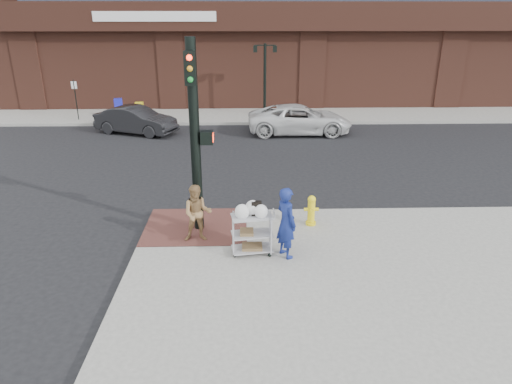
{
  "coord_description": "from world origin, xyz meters",
  "views": [
    {
      "loc": [
        0.74,
        -10.6,
        5.62
      ],
      "look_at": [
        1.06,
        0.64,
        1.25
      ],
      "focal_mm": 32.0,
      "sensor_mm": 36.0,
      "label": 1
    }
  ],
  "objects_px": {
    "pedestrian_tan": "(197,213)",
    "sedan_dark": "(136,120)",
    "traffic_signal_pole": "(196,133)",
    "minivan_white": "(300,119)",
    "utility_cart": "(252,230)",
    "fire_hydrant": "(311,210)",
    "lamp_post": "(265,72)",
    "woman_blue": "(286,223)"
  },
  "relations": [
    {
      "from": "minivan_white",
      "to": "utility_cart",
      "type": "bearing_deg",
      "value": 169.09
    },
    {
      "from": "woman_blue",
      "to": "pedestrian_tan",
      "type": "height_order",
      "value": "woman_blue"
    },
    {
      "from": "lamp_post",
      "to": "fire_hydrant",
      "type": "distance_m",
      "value": 15.22
    },
    {
      "from": "utility_cart",
      "to": "fire_hydrant",
      "type": "distance_m",
      "value": 2.32
    },
    {
      "from": "traffic_signal_pole",
      "to": "utility_cart",
      "type": "bearing_deg",
      "value": -45.74
    },
    {
      "from": "lamp_post",
      "to": "minivan_white",
      "type": "bearing_deg",
      "value": -68.21
    },
    {
      "from": "fire_hydrant",
      "to": "woman_blue",
      "type": "bearing_deg",
      "value": -116.37
    },
    {
      "from": "traffic_signal_pole",
      "to": "fire_hydrant",
      "type": "xyz_separation_m",
      "value": [
        3.07,
        0.16,
        -2.24
      ]
    },
    {
      "from": "traffic_signal_pole",
      "to": "utility_cart",
      "type": "height_order",
      "value": "traffic_signal_pole"
    },
    {
      "from": "minivan_white",
      "to": "fire_hydrant",
      "type": "height_order",
      "value": "minivan_white"
    },
    {
      "from": "lamp_post",
      "to": "utility_cart",
      "type": "bearing_deg",
      "value": -93.69
    },
    {
      "from": "sedan_dark",
      "to": "fire_hydrant",
      "type": "bearing_deg",
      "value": -125.28
    },
    {
      "from": "sedan_dark",
      "to": "minivan_white",
      "type": "height_order",
      "value": "minivan_white"
    },
    {
      "from": "woman_blue",
      "to": "pedestrian_tan",
      "type": "distance_m",
      "value": 2.36
    },
    {
      "from": "pedestrian_tan",
      "to": "sedan_dark",
      "type": "bearing_deg",
      "value": 106.42
    },
    {
      "from": "lamp_post",
      "to": "fire_hydrant",
      "type": "relative_size",
      "value": 4.64
    },
    {
      "from": "woman_blue",
      "to": "traffic_signal_pole",
      "type": "bearing_deg",
      "value": 25.15
    },
    {
      "from": "pedestrian_tan",
      "to": "fire_hydrant",
      "type": "height_order",
      "value": "pedestrian_tan"
    },
    {
      "from": "lamp_post",
      "to": "sedan_dark",
      "type": "bearing_deg",
      "value": -150.63
    },
    {
      "from": "lamp_post",
      "to": "utility_cart",
      "type": "distance_m",
      "value": 16.8
    },
    {
      "from": "minivan_white",
      "to": "pedestrian_tan",
      "type": "bearing_deg",
      "value": 162.28
    },
    {
      "from": "minivan_white",
      "to": "utility_cart",
      "type": "distance_m",
      "value": 12.97
    },
    {
      "from": "utility_cart",
      "to": "lamp_post",
      "type": "bearing_deg",
      "value": 86.31
    },
    {
      "from": "traffic_signal_pole",
      "to": "sedan_dark",
      "type": "height_order",
      "value": "traffic_signal_pole"
    },
    {
      "from": "traffic_signal_pole",
      "to": "woman_blue",
      "type": "distance_m",
      "value": 3.26
    },
    {
      "from": "sedan_dark",
      "to": "utility_cart",
      "type": "bearing_deg",
      "value": -134.56
    },
    {
      "from": "woman_blue",
      "to": "sedan_dark",
      "type": "relative_size",
      "value": 0.42
    },
    {
      "from": "pedestrian_tan",
      "to": "minivan_white",
      "type": "relative_size",
      "value": 0.29
    },
    {
      "from": "minivan_white",
      "to": "fire_hydrant",
      "type": "distance_m",
      "value": 11.15
    },
    {
      "from": "sedan_dark",
      "to": "lamp_post",
      "type": "bearing_deg",
      "value": -38.62
    },
    {
      "from": "utility_cart",
      "to": "fire_hydrant",
      "type": "bearing_deg",
      "value": 43.62
    },
    {
      "from": "pedestrian_tan",
      "to": "woman_blue",
      "type": "bearing_deg",
      "value": -24.53
    },
    {
      "from": "lamp_post",
      "to": "woman_blue",
      "type": "height_order",
      "value": "lamp_post"
    },
    {
      "from": "lamp_post",
      "to": "pedestrian_tan",
      "type": "height_order",
      "value": "lamp_post"
    },
    {
      "from": "pedestrian_tan",
      "to": "sedan_dark",
      "type": "height_order",
      "value": "pedestrian_tan"
    },
    {
      "from": "lamp_post",
      "to": "fire_hydrant",
      "type": "xyz_separation_m",
      "value": [
        0.6,
        -15.07,
        -2.03
      ]
    },
    {
      "from": "pedestrian_tan",
      "to": "fire_hydrant",
      "type": "xyz_separation_m",
      "value": [
        3.05,
        0.87,
        -0.32
      ]
    },
    {
      "from": "lamp_post",
      "to": "sedan_dark",
      "type": "distance_m",
      "value": 7.89
    },
    {
      "from": "traffic_signal_pole",
      "to": "sedan_dark",
      "type": "xyz_separation_m",
      "value": [
        -4.19,
        11.47,
        -2.15
      ]
    },
    {
      "from": "woman_blue",
      "to": "fire_hydrant",
      "type": "height_order",
      "value": "woman_blue"
    },
    {
      "from": "traffic_signal_pole",
      "to": "pedestrian_tan",
      "type": "xyz_separation_m",
      "value": [
        0.02,
        -0.71,
        -1.92
      ]
    },
    {
      "from": "lamp_post",
      "to": "utility_cart",
      "type": "height_order",
      "value": "lamp_post"
    }
  ]
}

